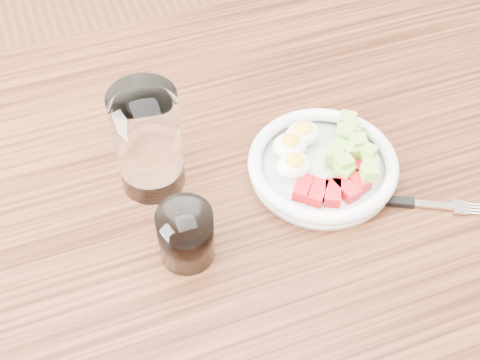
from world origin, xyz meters
name	(u,v)px	position (x,y,z in m)	size (l,w,h in m)	color
dining_table	(248,237)	(0.00, 0.00, 0.67)	(1.50, 0.90, 0.77)	brown
bowl	(323,163)	(0.12, 0.01, 0.79)	(0.22, 0.22, 0.05)	white
fork	(399,202)	(0.19, -0.09, 0.77)	(0.19, 0.11, 0.01)	black
water_glass	(148,141)	(-0.12, 0.08, 0.85)	(0.09, 0.09, 0.16)	white
coffee_glass	(186,235)	(-0.11, -0.06, 0.81)	(0.07, 0.07, 0.08)	white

